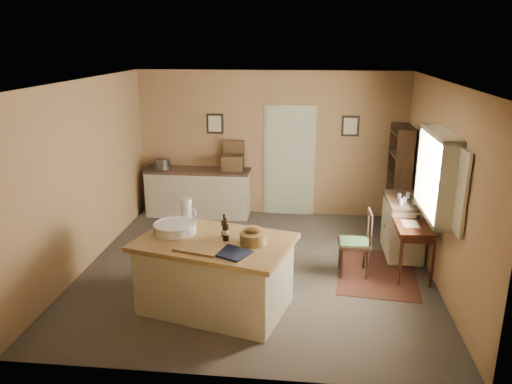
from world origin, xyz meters
TOP-DOWN VIEW (x-y plane):
  - ground at (0.00, 0.00)m, footprint 5.00×5.00m
  - wall_back at (0.00, 2.50)m, footprint 5.00×0.10m
  - wall_front at (0.00, -2.50)m, footprint 5.00×0.10m
  - wall_left at (-2.50, 0.00)m, footprint 0.10×5.00m
  - wall_right at (2.50, 0.00)m, footprint 0.10×5.00m
  - ceiling at (0.00, 0.00)m, footprint 5.00×5.00m
  - door at (0.35, 2.47)m, footprint 0.97×0.06m
  - framed_prints at (0.20, 2.48)m, footprint 2.82×0.02m
  - window at (2.42, -0.20)m, footprint 0.25×1.99m
  - work_island at (-0.40, -1.16)m, footprint 2.06×1.61m
  - sideboard at (-1.34, 2.20)m, footprint 1.96×0.56m
  - rug at (1.75, 0.03)m, footprint 1.25×1.70m
  - writing_desk at (2.20, 0.03)m, footprint 0.50×0.82m
  - desk_chair at (1.39, -0.03)m, footprint 0.44×0.44m
  - right_cabinet at (2.20, 0.76)m, footprint 0.55×0.98m
  - shelving_unit at (2.35, 2.00)m, footprint 0.31×0.82m

SIDE VIEW (x-z plane):
  - ground at x=0.00m, z-range 0.00..0.00m
  - rug at x=1.75m, z-range 0.00..0.01m
  - right_cabinet at x=2.20m, z-range -0.04..0.95m
  - desk_chair at x=1.39m, z-range 0.00..0.93m
  - sideboard at x=-1.34m, z-range -0.11..1.07m
  - work_island at x=-0.40m, z-range -0.12..1.08m
  - writing_desk at x=2.20m, z-range 0.26..1.07m
  - shelving_unit at x=2.35m, z-range 0.00..1.81m
  - door at x=0.35m, z-range 0.00..2.11m
  - wall_back at x=0.00m, z-range 0.00..2.70m
  - wall_front at x=0.00m, z-range 0.00..2.70m
  - wall_left at x=-2.50m, z-range 0.00..2.70m
  - wall_right at x=2.50m, z-range 0.00..2.70m
  - window at x=2.42m, z-range 0.99..2.11m
  - framed_prints at x=0.20m, z-range 1.53..1.91m
  - ceiling at x=0.00m, z-range 2.70..2.70m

